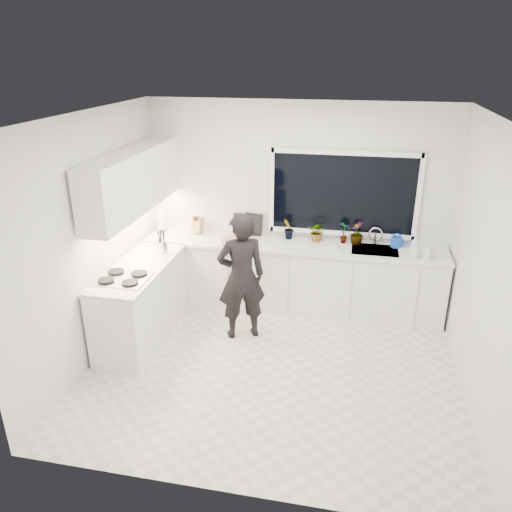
# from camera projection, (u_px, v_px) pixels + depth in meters

# --- Properties ---
(floor) EXTENTS (4.00, 3.50, 0.02)m
(floor) POSITION_uv_depth(u_px,v_px,m) (273.00, 368.00, 5.55)
(floor) COLOR beige
(floor) RESTS_ON ground
(wall_back) EXTENTS (4.00, 0.02, 2.70)m
(wall_back) POSITION_uv_depth(u_px,v_px,m) (297.00, 205.00, 6.62)
(wall_back) COLOR white
(wall_back) RESTS_ON ground
(wall_left) EXTENTS (0.02, 3.50, 2.70)m
(wall_left) POSITION_uv_depth(u_px,v_px,m) (92.00, 240.00, 5.40)
(wall_left) COLOR white
(wall_left) RESTS_ON ground
(wall_right) EXTENTS (0.02, 3.50, 2.70)m
(wall_right) POSITION_uv_depth(u_px,v_px,m) (487.00, 271.00, 4.65)
(wall_right) COLOR white
(wall_right) RESTS_ON ground
(ceiling) EXTENTS (4.00, 3.50, 0.02)m
(ceiling) POSITION_uv_depth(u_px,v_px,m) (276.00, 116.00, 4.50)
(ceiling) COLOR white
(ceiling) RESTS_ON wall_back
(window) EXTENTS (1.80, 0.02, 1.00)m
(window) POSITION_uv_depth(u_px,v_px,m) (343.00, 194.00, 6.40)
(window) COLOR black
(window) RESTS_ON wall_back
(base_cabinets_back) EXTENTS (3.92, 0.58, 0.88)m
(base_cabinets_back) POSITION_uv_depth(u_px,v_px,m) (291.00, 277.00, 6.69)
(base_cabinets_back) COLOR white
(base_cabinets_back) RESTS_ON floor
(base_cabinets_left) EXTENTS (0.58, 1.60, 0.88)m
(base_cabinets_left) POSITION_uv_depth(u_px,v_px,m) (142.00, 303.00, 6.00)
(base_cabinets_left) COLOR white
(base_cabinets_left) RESTS_ON floor
(countertop_back) EXTENTS (3.94, 0.62, 0.04)m
(countertop_back) POSITION_uv_depth(u_px,v_px,m) (292.00, 245.00, 6.50)
(countertop_back) COLOR silver
(countertop_back) RESTS_ON base_cabinets_back
(countertop_left) EXTENTS (0.62, 1.60, 0.04)m
(countertop_left) POSITION_uv_depth(u_px,v_px,m) (138.00, 268.00, 5.82)
(countertop_left) COLOR silver
(countertop_left) RESTS_ON base_cabinets_left
(upper_cabinets) EXTENTS (0.34, 2.10, 0.70)m
(upper_cabinets) POSITION_uv_depth(u_px,v_px,m) (133.00, 181.00, 5.80)
(upper_cabinets) COLOR white
(upper_cabinets) RESTS_ON wall_left
(sink) EXTENTS (0.58, 0.42, 0.14)m
(sink) POSITION_uv_depth(u_px,v_px,m) (374.00, 253.00, 6.33)
(sink) COLOR silver
(sink) RESTS_ON countertop_back
(faucet) EXTENTS (0.03, 0.03, 0.22)m
(faucet) POSITION_uv_depth(u_px,v_px,m) (375.00, 236.00, 6.45)
(faucet) COLOR silver
(faucet) RESTS_ON countertop_back
(stovetop) EXTENTS (0.56, 0.48, 0.03)m
(stovetop) POSITION_uv_depth(u_px,v_px,m) (123.00, 278.00, 5.50)
(stovetop) COLOR black
(stovetop) RESTS_ON countertop_left
(person) EXTENTS (0.68, 0.58, 1.58)m
(person) POSITION_uv_depth(u_px,v_px,m) (241.00, 277.00, 5.87)
(person) COLOR black
(person) RESTS_ON floor
(pizza_tray) EXTENTS (0.55, 0.48, 0.03)m
(pizza_tray) POSITION_uv_depth(u_px,v_px,m) (238.00, 239.00, 6.60)
(pizza_tray) COLOR #B3B3B7
(pizza_tray) RESTS_ON countertop_back
(pizza) EXTENTS (0.49, 0.43, 0.01)m
(pizza) POSITION_uv_depth(u_px,v_px,m) (238.00, 238.00, 6.60)
(pizza) COLOR red
(pizza) RESTS_ON pizza_tray
(watering_can) EXTENTS (0.16, 0.16, 0.13)m
(watering_can) POSITION_uv_depth(u_px,v_px,m) (396.00, 242.00, 6.38)
(watering_can) COLOR blue
(watering_can) RESTS_ON countertop_back
(paper_towel_roll) EXTENTS (0.13, 0.13, 0.26)m
(paper_towel_roll) POSITION_uv_depth(u_px,v_px,m) (161.00, 223.00, 6.89)
(paper_towel_roll) COLOR silver
(paper_towel_roll) RESTS_ON countertop_back
(knife_block) EXTENTS (0.15, 0.13, 0.22)m
(knife_block) POSITION_uv_depth(u_px,v_px,m) (198.00, 226.00, 6.83)
(knife_block) COLOR #A2684B
(knife_block) RESTS_ON countertop_back
(utensil_crock) EXTENTS (0.17, 0.17, 0.16)m
(utensil_crock) POSITION_uv_depth(u_px,v_px,m) (162.00, 247.00, 6.17)
(utensil_crock) COLOR #B7B7BC
(utensil_crock) RESTS_ON countertop_left
(picture_frame_large) EXTENTS (0.22, 0.08, 0.28)m
(picture_frame_large) POSITION_uv_depth(u_px,v_px,m) (240.00, 224.00, 6.81)
(picture_frame_large) COLOR black
(picture_frame_large) RESTS_ON countertop_back
(picture_frame_small) EXTENTS (0.25, 0.08, 0.30)m
(picture_frame_small) POSITION_uv_depth(u_px,v_px,m) (254.00, 224.00, 6.77)
(picture_frame_small) COLOR black
(picture_frame_small) RESTS_ON countertop_back
(herb_plants) EXTENTS (1.05, 0.21, 0.30)m
(herb_plants) POSITION_uv_depth(u_px,v_px,m) (326.00, 232.00, 6.52)
(herb_plants) COLOR #26662D
(herb_plants) RESTS_ON countertop_back
(soap_bottles) EXTENTS (0.31, 0.16, 0.29)m
(soap_bottles) POSITION_uv_depth(u_px,v_px,m) (420.00, 247.00, 6.03)
(soap_bottles) COLOR #D8BF66
(soap_bottles) RESTS_ON countertop_back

